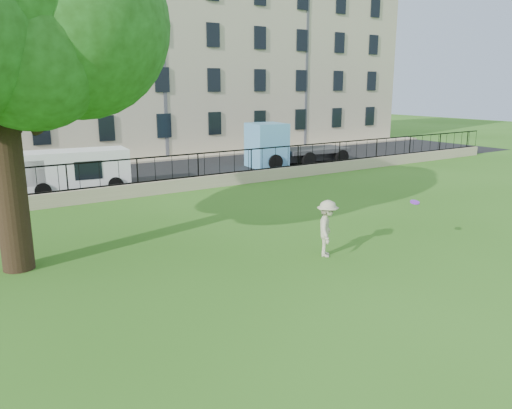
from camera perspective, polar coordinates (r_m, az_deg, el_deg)
ground at (r=12.78m, az=6.06°, el=-8.85°), size 120.00×120.00×0.00m
retaining_wall at (r=22.87m, az=-13.29°, el=1.66°), size 50.00×0.40×0.60m
iron_railing at (r=22.71m, az=-13.41°, el=3.76°), size 50.00×0.05×1.13m
street at (r=27.31m, az=-16.69°, el=2.70°), size 60.00×9.00×0.01m
sidewalk at (r=32.26m, az=-19.41°, el=4.18°), size 60.00×1.40×0.12m
building_row at (r=37.49m, az=-22.48°, el=15.67°), size 56.40×10.40×13.80m
man at (r=14.50m, az=8.13°, el=-2.73°), size 1.18×1.20×1.65m
frisbee at (r=15.16m, az=17.69°, el=0.25°), size 0.36×0.35×0.12m
white_van at (r=24.60m, az=-19.83°, el=3.62°), size 4.78×2.27×1.94m
blue_truck at (r=31.29m, az=4.72°, el=6.97°), size 6.51×2.91×2.64m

